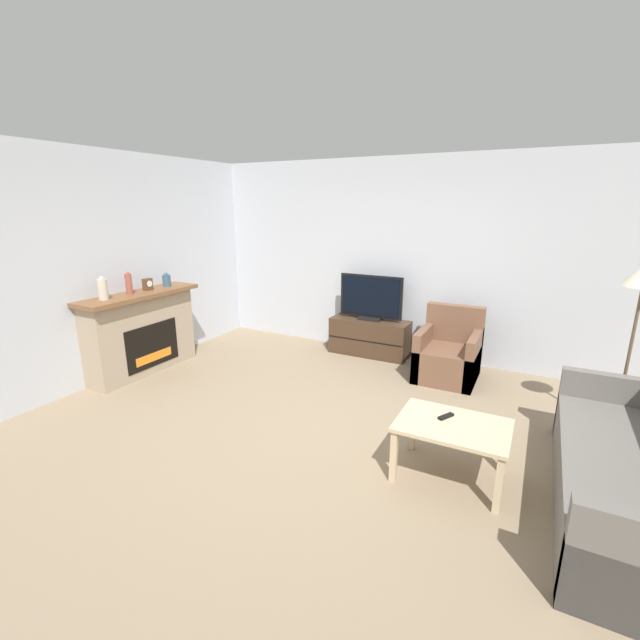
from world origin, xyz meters
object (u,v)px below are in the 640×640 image
object	(u,v)px
mantel_clock	(148,284)
couch	(639,480)
tv_stand	(370,337)
armchair	(448,356)
mantel_vase_left	(103,289)
fireplace	(142,332)
remote	(446,416)
tv	(371,299)
mantel_vase_right	(167,280)
coffee_table	(452,432)
mantel_vase_centre_left	(129,284)

from	to	relation	value
mantel_clock	couch	xyz separation A→B (m)	(5.13, -0.47, -0.82)
tv_stand	armchair	world-z (taller)	armchair
mantel_vase_left	armchair	xyz separation A→B (m)	(3.48, 2.06, -0.88)
mantel_vase_left	mantel_clock	world-z (taller)	mantel_vase_left
fireplace	tv_stand	bearing A→B (deg)	39.79
remote	tv_stand	bearing A→B (deg)	152.37
tv	tv_stand	bearing A→B (deg)	90.00
mantel_vase_right	coffee_table	distance (m)	4.08
mantel_vase_left	tv	world-z (taller)	mantel_vase_left
mantel_clock	mantel_vase_right	bearing A→B (deg)	90.14
fireplace	mantel_vase_left	xyz separation A→B (m)	(0.02, -0.47, 0.63)
couch	tv	bearing A→B (deg)	141.43
tv_stand	armchair	xyz separation A→B (m)	(1.17, -0.35, 0.03)
mantel_vase_centre_left	fireplace	bearing A→B (deg)	98.17
mantel_vase_left	tv	distance (m)	3.35
coffee_table	mantel_vase_left	bearing A→B (deg)	-179.75
mantel_vase_right	coffee_table	world-z (taller)	mantel_vase_right
tv	mantel_clock	bearing A→B (deg)	-142.36
mantel_vase_centre_left	couch	distance (m)	5.21
mantel_clock	tv_stand	size ratio (longest dim) A/B	0.14
fireplace	coffee_table	distance (m)	3.96
mantel_vase_right	tv_stand	distance (m)	2.87
armchair	coffee_table	distance (m)	2.09
mantel_vase_centre_left	remote	world-z (taller)	mantel_vase_centre_left
fireplace	tv_stand	size ratio (longest dim) A/B	1.40
mantel_clock	remote	distance (m)	3.93
mantel_vase_left	tv_stand	world-z (taller)	mantel_vase_left
mantel_vase_left	armchair	size ratio (longest dim) A/B	0.31
mantel_vase_left	couch	world-z (taller)	mantel_vase_left
mantel_clock	armchair	bearing A→B (deg)	22.45
fireplace	couch	bearing A→B (deg)	-3.46
coffee_table	mantel_vase_centre_left	bearing A→B (deg)	175.15
tv_stand	coffee_table	size ratio (longest dim) A/B	1.33
fireplace	tv	world-z (taller)	tv
remote	tv	bearing A→B (deg)	152.40
remote	couch	bearing A→B (deg)	31.52
remote	armchair	bearing A→B (deg)	129.34
mantel_vase_centre_left	couch	size ratio (longest dim) A/B	0.13
mantel_vase_left	mantel_vase_centre_left	size ratio (longest dim) A/B	0.99
remote	fireplace	bearing A→B (deg)	-156.67
mantel_vase_left	tv	xyz separation A→B (m)	(2.31, 2.40, -0.35)
mantel_vase_right	tv	distance (m)	2.76
tv_stand	mantel_vase_left	bearing A→B (deg)	-133.87
armchair	remote	size ratio (longest dim) A/B	5.75
tv	couch	distance (m)	3.64
tv	coffee_table	xyz separation A→B (m)	(1.60, -2.38, -0.41)
couch	mantel_clock	bearing A→B (deg)	174.80
mantel_vase_left	couch	distance (m)	5.20
couch	mantel_vase_left	bearing A→B (deg)	-178.28
remote	mantel_clock	bearing A→B (deg)	-158.98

